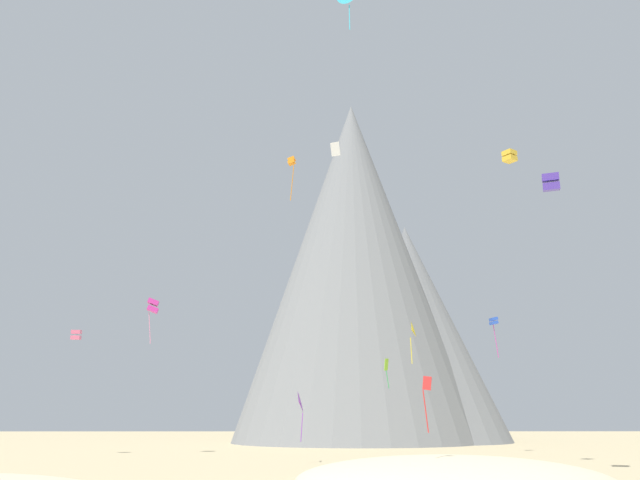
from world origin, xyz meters
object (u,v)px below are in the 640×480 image
kite_yellow_low (412,330)px  kite_rainbow_mid (76,335)px  kite_blue_mid (494,322)px  rock_massif (367,295)px  kite_gold_high (510,156)px  kite_orange_high (292,162)px  kite_violet_low (300,403)px  kite_white_high (335,149)px  kite_magenta_mid (153,306)px  kite_indigo_mid (551,182)px  kite_lime_low (387,368)px  kite_red_low (427,393)px

kite_yellow_low → kite_rainbow_mid: size_ratio=3.41×
kite_blue_mid → kite_rainbow_mid: bearing=81.8°
rock_massif → kite_gold_high: rock_massif is taller
kite_orange_high → kite_violet_low: 25.38m
kite_white_high → kite_rainbow_mid: size_ratio=1.13×
kite_magenta_mid → kite_indigo_mid: bearing=41.9°
rock_massif → kite_rainbow_mid: size_ratio=53.22×
rock_massif → kite_lime_low: bearing=-92.7°
kite_violet_low → kite_red_low: (9.17, -23.01, 0.10)m
kite_magenta_mid → kite_gold_high: size_ratio=3.87×
kite_lime_low → kite_yellow_low: size_ratio=0.75×
rock_massif → kite_orange_high: bearing=-102.2°
kite_lime_low → kite_rainbow_mid: (-38.61, 9.25, 4.79)m
kite_violet_low → kite_lime_low: bearing=118.9°
kite_white_high → kite_indigo_mid: (18.28, -12.73, -8.68)m
kite_lime_low → kite_red_low: 28.05m
kite_yellow_low → kite_blue_mid: 23.58m
kite_rainbow_mid → kite_blue_mid: bearing=177.4°
kite_gold_high → kite_lime_low: bearing=6.2°
kite_white_high → kite_orange_high: (-4.75, -0.64, -1.87)m
rock_massif → kite_yellow_low: rock_massif is taller
kite_violet_low → kite_red_low: size_ratio=1.32×
kite_blue_mid → kite_rainbow_mid: size_ratio=4.24×
rock_massif → kite_magenta_mid: (-31.83, -42.14, -9.47)m
kite_lime_low → kite_yellow_low: kite_yellow_low is taller
kite_lime_low → kite_gold_high: kite_gold_high is taller
kite_magenta_mid → kite_violet_low: bearing=41.3°
kite_lime_low → rock_massif: bearing=84.7°
kite_white_high → kite_rainbow_mid: (-32.70, 17.39, -18.20)m
kite_lime_low → kite_violet_low: (-9.67, -4.77, -3.92)m
kite_lime_low → kite_white_high: bearing=-128.5°
kite_lime_low → kite_indigo_mid: bearing=-61.9°
kite_blue_mid → kite_red_low: (-16.82, -41.05, -10.97)m
kite_magenta_mid → kite_red_low: kite_magenta_mid is taller
kite_yellow_low → kite_magenta_mid: size_ratio=0.74×
kite_white_high → kite_orange_high: 5.15m
kite_yellow_low → kite_violet_low: bearing=-78.2°
rock_massif → kite_lime_low: (-2.51, -52.35, -18.16)m
kite_yellow_low → kite_orange_high: bearing=-60.5°
kite_lime_low → kite_violet_low: size_ratio=0.67×
kite_magenta_mid → kite_blue_mid: size_ratio=1.08×
kite_magenta_mid → kite_indigo_mid: kite_indigo_mid is taller
kite_lime_low → kite_red_low: kite_lime_low is taller
rock_massif → kite_blue_mid: 42.88m
rock_massif → kite_orange_high: 62.60m
kite_magenta_mid → kite_gold_high: (40.91, -23.28, 11.41)m
kite_magenta_mid → kite_red_low: bearing=25.8°
kite_blue_mid → kite_rainbow_mid: 55.12m
kite_white_high → kite_rainbow_mid: 41.27m
kite_lime_low → kite_orange_high: kite_orange_high is taller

